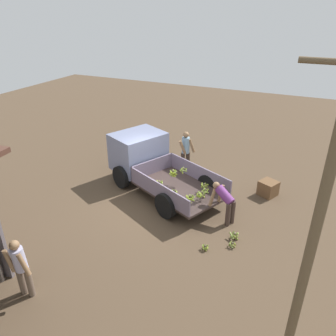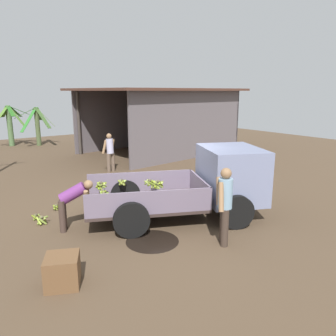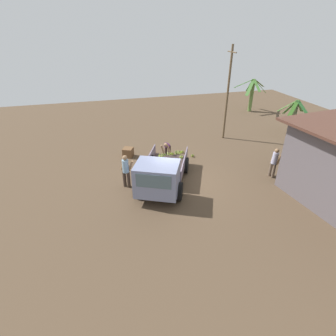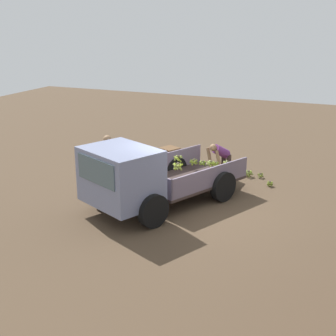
{
  "view_description": "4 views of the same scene",
  "coord_description": "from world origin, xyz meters",
  "px_view_note": "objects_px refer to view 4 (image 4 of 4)",
  "views": [
    {
      "loc": [
        -4.52,
        8.78,
        6.22
      ],
      "look_at": [
        -0.51,
        -0.03,
        1.4
      ],
      "focal_mm": 35.0,
      "sensor_mm": 36.0,
      "label": 1
    },
    {
      "loc": [
        -5.11,
        -7.35,
        3.34
      ],
      "look_at": [
        -0.58,
        -1.14,
        1.53
      ],
      "focal_mm": 35.0,
      "sensor_mm": 36.0,
      "label": 2
    },
    {
      "loc": [
        11.19,
        -3.53,
        7.17
      ],
      "look_at": [
        0.68,
        -0.69,
        1.21
      ],
      "focal_mm": 28.0,
      "sensor_mm": 36.0,
      "label": 3
    },
    {
      "loc": [
        11.27,
        4.08,
        5.0
      ],
      "look_at": [
        0.39,
        -0.49,
        1.17
      ],
      "focal_mm": 50.0,
      "sensor_mm": 36.0,
      "label": 4
    }
  ],
  "objects_px": {
    "person_worker_loading": "(221,157)",
    "banana_bunch_on_ground_2": "(270,183)",
    "wooden_crate_0": "(170,155)",
    "banana_bunch_on_ground_1": "(261,175)",
    "person_foreground_visitor": "(108,161)",
    "banana_bunch_on_ground_0": "(249,173)",
    "cargo_truck": "(136,178)"
  },
  "relations": [
    {
      "from": "person_worker_loading",
      "to": "banana_bunch_on_ground_2",
      "type": "height_order",
      "value": "person_worker_loading"
    },
    {
      "from": "wooden_crate_0",
      "to": "banana_bunch_on_ground_2",
      "type": "bearing_deg",
      "value": 73.94
    },
    {
      "from": "person_worker_loading",
      "to": "wooden_crate_0",
      "type": "xyz_separation_m",
      "value": [
        -1.03,
        -2.21,
        -0.48
      ]
    },
    {
      "from": "person_worker_loading",
      "to": "banana_bunch_on_ground_1",
      "type": "distance_m",
      "value": 1.47
    },
    {
      "from": "person_worker_loading",
      "to": "person_foreground_visitor",
      "type": "bearing_deg",
      "value": -23.75
    },
    {
      "from": "person_foreground_visitor",
      "to": "banana_bunch_on_ground_1",
      "type": "xyz_separation_m",
      "value": [
        -3.01,
        3.9,
        -0.86
      ]
    },
    {
      "from": "banana_bunch_on_ground_0",
      "to": "wooden_crate_0",
      "type": "distance_m",
      "value": 3.04
    },
    {
      "from": "person_foreground_visitor",
      "to": "person_worker_loading",
      "type": "height_order",
      "value": "person_foreground_visitor"
    },
    {
      "from": "person_foreground_visitor",
      "to": "banana_bunch_on_ground_0",
      "type": "xyz_separation_m",
      "value": [
        -2.97,
        3.51,
        -0.84
      ]
    },
    {
      "from": "cargo_truck",
      "to": "banana_bunch_on_ground_2",
      "type": "bearing_deg",
      "value": 164.44
    },
    {
      "from": "banana_bunch_on_ground_1",
      "to": "banana_bunch_on_ground_2",
      "type": "height_order",
      "value": "banana_bunch_on_ground_1"
    },
    {
      "from": "wooden_crate_0",
      "to": "person_foreground_visitor",
      "type": "bearing_deg",
      "value": -8.46
    },
    {
      "from": "cargo_truck",
      "to": "person_worker_loading",
      "type": "height_order",
      "value": "cargo_truck"
    },
    {
      "from": "banana_bunch_on_ground_2",
      "to": "wooden_crate_0",
      "type": "distance_m",
      "value": 3.98
    },
    {
      "from": "banana_bunch_on_ground_2",
      "to": "banana_bunch_on_ground_0",
      "type": "bearing_deg",
      "value": -127.35
    },
    {
      "from": "cargo_truck",
      "to": "person_worker_loading",
      "type": "bearing_deg",
      "value": -175.51
    },
    {
      "from": "banana_bunch_on_ground_2",
      "to": "wooden_crate_0",
      "type": "height_order",
      "value": "wooden_crate_0"
    },
    {
      "from": "banana_bunch_on_ground_1",
      "to": "wooden_crate_0",
      "type": "height_order",
      "value": "wooden_crate_0"
    },
    {
      "from": "person_worker_loading",
      "to": "wooden_crate_0",
      "type": "bearing_deg",
      "value": -90.22
    },
    {
      "from": "banana_bunch_on_ground_0",
      "to": "wooden_crate_0",
      "type": "bearing_deg",
      "value": -98.94
    },
    {
      "from": "banana_bunch_on_ground_0",
      "to": "banana_bunch_on_ground_2",
      "type": "relative_size",
      "value": 1.43
    },
    {
      "from": "person_foreground_visitor",
      "to": "banana_bunch_on_ground_0",
      "type": "bearing_deg",
      "value": -11.14
    },
    {
      "from": "cargo_truck",
      "to": "banana_bunch_on_ground_1",
      "type": "distance_m",
      "value": 4.84
    },
    {
      "from": "banana_bunch_on_ground_1",
      "to": "cargo_truck",
      "type": "bearing_deg",
      "value": -31.24
    },
    {
      "from": "person_foreground_visitor",
      "to": "wooden_crate_0",
      "type": "height_order",
      "value": "person_foreground_visitor"
    },
    {
      "from": "person_foreground_visitor",
      "to": "banana_bunch_on_ground_2",
      "type": "distance_m",
      "value": 5.0
    },
    {
      "from": "cargo_truck",
      "to": "wooden_crate_0",
      "type": "bearing_deg",
      "value": -143.52
    },
    {
      "from": "person_foreground_visitor",
      "to": "wooden_crate_0",
      "type": "xyz_separation_m",
      "value": [
        -3.44,
        0.51,
        -0.69
      ]
    },
    {
      "from": "person_worker_loading",
      "to": "banana_bunch_on_ground_1",
      "type": "height_order",
      "value": "person_worker_loading"
    },
    {
      "from": "cargo_truck",
      "to": "banana_bunch_on_ground_1",
      "type": "bearing_deg",
      "value": 173.7
    },
    {
      "from": "person_worker_loading",
      "to": "banana_bunch_on_ground_2",
      "type": "distance_m",
      "value": 1.74
    },
    {
      "from": "person_worker_loading",
      "to": "wooden_crate_0",
      "type": "distance_m",
      "value": 2.49
    }
  ]
}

